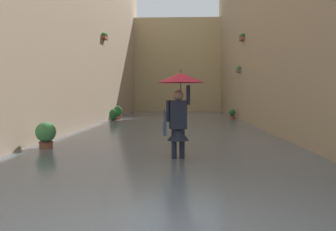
{
  "coord_description": "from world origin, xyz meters",
  "views": [
    {
      "loc": [
        -0.46,
        3.04,
        1.63
      ],
      "look_at": [
        -0.15,
        -4.48,
        1.18
      ],
      "focal_mm": 36.78,
      "sensor_mm": 36.0,
      "label": 1
    }
  ],
  "objects_px": {
    "potted_plant_near_right": "(118,113)",
    "potted_plant_far_right": "(46,136)",
    "person_wading": "(179,98)",
    "potted_plant_near_left": "(232,115)",
    "potted_plant_mid_right": "(113,116)"
  },
  "relations": [
    {
      "from": "potted_plant_near_right",
      "to": "potted_plant_near_left",
      "type": "distance_m",
      "value": 6.83
    },
    {
      "from": "potted_plant_near_left",
      "to": "potted_plant_far_right",
      "type": "distance_m",
      "value": 13.34
    },
    {
      "from": "potted_plant_near_left",
      "to": "potted_plant_mid_right",
      "type": "bearing_deg",
      "value": 20.04
    },
    {
      "from": "person_wading",
      "to": "potted_plant_near_right",
      "type": "relative_size",
      "value": 2.27
    },
    {
      "from": "person_wading",
      "to": "potted_plant_mid_right",
      "type": "xyz_separation_m",
      "value": [
        3.65,
        -10.48,
        -1.09
      ]
    },
    {
      "from": "potted_plant_near_left",
      "to": "person_wading",
      "type": "bearing_deg",
      "value": 76.72
    },
    {
      "from": "person_wading",
      "to": "potted_plant_near_left",
      "type": "distance_m",
      "value": 13.32
    },
    {
      "from": "potted_plant_mid_right",
      "to": "potted_plant_near_left",
      "type": "bearing_deg",
      "value": -159.96
    },
    {
      "from": "potted_plant_mid_right",
      "to": "potted_plant_far_right",
      "type": "height_order",
      "value": "potted_plant_far_right"
    },
    {
      "from": "potted_plant_near_right",
      "to": "potted_plant_far_right",
      "type": "bearing_deg",
      "value": 90.62
    },
    {
      "from": "potted_plant_mid_right",
      "to": "person_wading",
      "type": "bearing_deg",
      "value": 109.18
    },
    {
      "from": "potted_plant_mid_right",
      "to": "potted_plant_near_left",
      "type": "height_order",
      "value": "potted_plant_mid_right"
    },
    {
      "from": "potted_plant_far_right",
      "to": "person_wading",
      "type": "bearing_deg",
      "value": 159.19
    },
    {
      "from": "person_wading",
      "to": "potted_plant_near_right",
      "type": "bearing_deg",
      "value": -73.25
    },
    {
      "from": "potted_plant_mid_right",
      "to": "potted_plant_far_right",
      "type": "relative_size",
      "value": 0.97
    }
  ]
}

